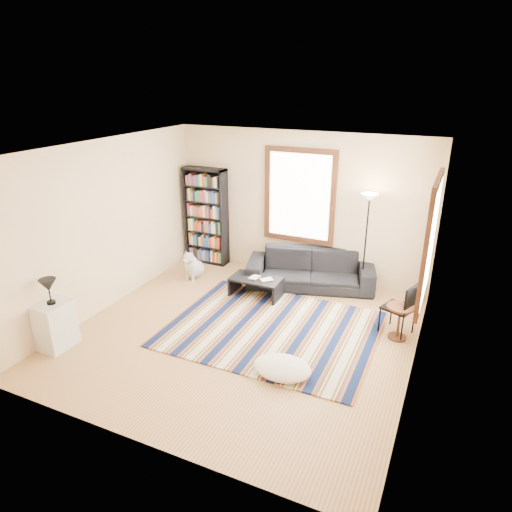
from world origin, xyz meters
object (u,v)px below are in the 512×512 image
at_px(sofa, 310,269).
at_px(bookshelf, 206,216).
at_px(dog, 194,263).
at_px(coffee_table, 256,287).
at_px(floor_lamp, 365,245).
at_px(folding_chair, 398,308).
at_px(side_table, 399,322).
at_px(white_cabinet, 55,325).
at_px(floor_cushion, 282,368).

bearing_deg(sofa, bookshelf, 157.47).
bearing_deg(dog, coffee_table, -10.48).
bearing_deg(floor_lamp, sofa, -173.99).
distance_m(sofa, dog, 2.27).
relative_size(bookshelf, folding_chair, 2.33).
height_order(side_table, white_cabinet, white_cabinet).
height_order(floor_lamp, folding_chair, floor_lamp).
height_order(coffee_table, floor_cushion, coffee_table).
bearing_deg(dog, bookshelf, 101.83).
bearing_deg(white_cabinet, dog, 80.86).
bearing_deg(side_table, folding_chair, 108.89).
bearing_deg(folding_chair, sofa, 169.02).
height_order(sofa, coffee_table, sofa).
height_order(coffee_table, folding_chair, folding_chair).
relative_size(bookshelf, dog, 3.49).
relative_size(coffee_table, white_cabinet, 1.29).
xyz_separation_m(coffee_table, floor_cushion, (1.28, -1.96, -0.08)).
distance_m(side_table, dog, 4.05).
bearing_deg(dog, folding_chair, -7.55).
height_order(bookshelf, side_table, bookshelf).
relative_size(sofa, side_table, 4.32).
bearing_deg(white_cabinet, folding_chair, 29.40).
bearing_deg(floor_cushion, sofa, 100.84).
bearing_deg(bookshelf, floor_lamp, -2.93).
distance_m(side_table, folding_chair, 0.22).
distance_m(floor_lamp, folding_chair, 1.49).
xyz_separation_m(sofa, white_cabinet, (-2.71, -3.51, 0.01)).
bearing_deg(white_cabinet, coffee_table, 54.46).
distance_m(coffee_table, white_cabinet, 3.34).
bearing_deg(bookshelf, floor_cushion, -46.30).
distance_m(floor_cushion, dog, 3.53).
xyz_separation_m(white_cabinet, dog, (0.51, 2.96, -0.06)).
height_order(floor_cushion, white_cabinet, white_cabinet).
bearing_deg(sofa, side_table, -50.13).
distance_m(folding_chair, dog, 3.98).
relative_size(floor_cushion, floor_lamp, 0.43).
bearing_deg(bookshelf, coffee_table, -33.68).
height_order(sofa, floor_cushion, sofa).
bearing_deg(white_cabinet, floor_cushion, 13.40).
xyz_separation_m(bookshelf, floor_cushion, (2.91, -3.04, -0.90)).
xyz_separation_m(floor_lamp, dog, (-3.15, -0.65, -0.64)).
bearing_deg(folding_chair, floor_lamp, 144.63).
xyz_separation_m(side_table, white_cabinet, (-4.50, -2.30, 0.08)).
distance_m(floor_cushion, white_cabinet, 3.33).
bearing_deg(coffee_table, sofa, 47.64).
height_order(bookshelf, coffee_table, bookshelf).
xyz_separation_m(floor_lamp, white_cabinet, (-3.66, -3.61, -0.58)).
bearing_deg(side_table, floor_cushion, -128.83).
relative_size(sofa, bookshelf, 1.17).
bearing_deg(floor_cushion, white_cabinet, -167.22).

